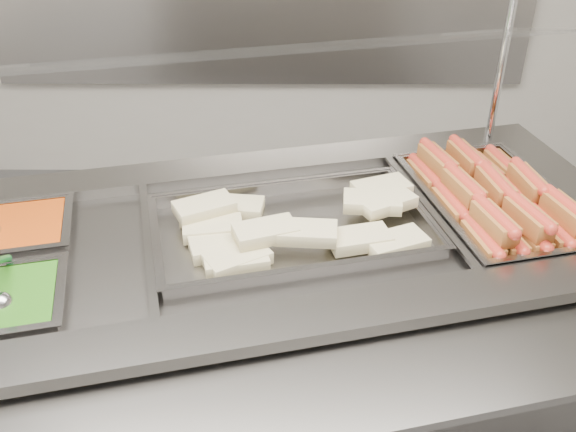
{
  "coord_description": "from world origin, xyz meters",
  "views": [
    {
      "loc": [
        0.17,
        -1.11,
        1.94
      ],
      "look_at": [
        0.16,
        0.37,
        1.0
      ],
      "focal_mm": 40.0,
      "sensor_mm": 36.0,
      "label": 1
    }
  ],
  "objects_px": {
    "sneeze_guard": "(248,57)",
    "pan_wraps": "(292,232)",
    "serving_spoon": "(1,296)",
    "pan_hotdogs": "(492,210)",
    "steam_counter": "(271,356)"
  },
  "relations": [
    {
      "from": "steam_counter",
      "to": "pan_wraps",
      "type": "height_order",
      "value": "pan_wraps"
    },
    {
      "from": "pan_wraps",
      "to": "serving_spoon",
      "type": "xyz_separation_m",
      "value": [
        -0.67,
        -0.33,
        0.04
      ]
    },
    {
      "from": "sneeze_guard",
      "to": "pan_wraps",
      "type": "relative_size",
      "value": 2.22
    },
    {
      "from": "pan_hotdogs",
      "to": "serving_spoon",
      "type": "relative_size",
      "value": 3.46
    },
    {
      "from": "sneeze_guard",
      "to": "pan_wraps",
      "type": "xyz_separation_m",
      "value": [
        0.12,
        -0.22,
        -0.42
      ]
    },
    {
      "from": "sneeze_guard",
      "to": "pan_wraps",
      "type": "bearing_deg",
      "value": -61.17
    },
    {
      "from": "pan_hotdogs",
      "to": "sneeze_guard",
      "type": "bearing_deg",
      "value": 174.21
    },
    {
      "from": "sneeze_guard",
      "to": "pan_hotdogs",
      "type": "bearing_deg",
      "value": -5.79
    },
    {
      "from": "sneeze_guard",
      "to": "serving_spoon",
      "type": "xyz_separation_m",
      "value": [
        -0.56,
        -0.54,
        -0.38
      ]
    },
    {
      "from": "sneeze_guard",
      "to": "serving_spoon",
      "type": "distance_m",
      "value": 0.87
    },
    {
      "from": "pan_wraps",
      "to": "serving_spoon",
      "type": "distance_m",
      "value": 0.75
    },
    {
      "from": "sneeze_guard",
      "to": "pan_hotdogs",
      "type": "xyz_separation_m",
      "value": [
        0.72,
        -0.07,
        -0.44
      ]
    },
    {
      "from": "steam_counter",
      "to": "serving_spoon",
      "type": "bearing_deg",
      "value": -152.82
    },
    {
      "from": "pan_hotdogs",
      "to": "serving_spoon",
      "type": "distance_m",
      "value": 1.36
    },
    {
      "from": "serving_spoon",
      "to": "pan_hotdogs",
      "type": "bearing_deg",
      "value": 20.38
    }
  ]
}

